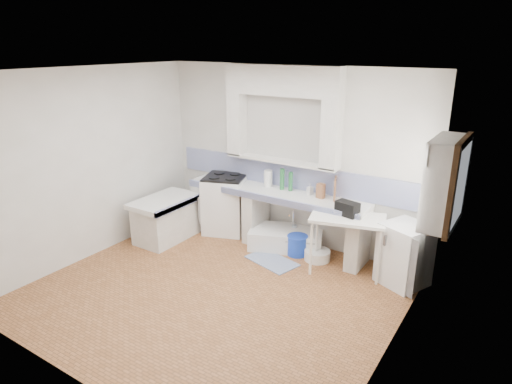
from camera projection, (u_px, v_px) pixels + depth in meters
The scene contains 36 objects.
floor at pixel (215, 292), 5.84m from camera, with size 4.50×4.50×0.00m, color #9D6238.
ceiling at pixel (207, 71), 4.95m from camera, with size 4.50×4.50×0.00m, color silver.
wall_back at pixel (290, 157), 6.99m from camera, with size 4.50×4.50×0.00m, color silver.
wall_front at pixel (66, 253), 3.80m from camera, with size 4.50×4.50×0.00m, color silver.
wall_left at pixel (91, 165), 6.55m from camera, with size 4.50×4.50×0.00m, color silver.
wall_right at pixel (397, 231), 4.24m from camera, with size 4.50×4.50×0.00m, color silver.
alcove_mass at pixel (282, 80), 6.56m from camera, with size 1.90×0.25×0.45m, color silver.
window_frame at pixel (445, 182), 5.04m from camera, with size 0.35×0.86×1.06m, color #3A2412.
lace_valance at pixel (436, 148), 4.99m from camera, with size 0.01×0.84×0.24m, color white.
counter_slab at pixel (275, 193), 6.97m from camera, with size 3.00×0.60×0.08m, color white.
counter_lip at pixel (265, 198), 6.75m from camera, with size 3.00×0.04×0.10m, color navy.
counter_pier_left at pixel (206, 204), 7.83m from camera, with size 0.20×0.55×0.82m, color silver.
counter_pier_mid at pixel (256, 216), 7.29m from camera, with size 0.20×0.55×0.82m, color silver.
counter_pier_right at pixel (358, 240), 6.39m from camera, with size 0.20×0.55×0.82m, color silver.
peninsula_top at pixel (165, 201), 7.22m from camera, with size 0.70×1.10×0.08m, color white.
peninsula_base at pixel (166, 221), 7.33m from camera, with size 0.60×1.00×0.62m, color silver.
peninsula_lip at pixel (180, 205), 7.05m from camera, with size 0.04×1.10×0.10m, color navy.
backsplash at pixel (290, 175), 7.07m from camera, with size 4.27×0.03×0.40m, color navy.
stove at pixel (225, 205), 7.59m from camera, with size 0.68×0.65×0.96m, color white.
sink at pixel (286, 239), 7.08m from camera, with size 1.14×0.61×0.27m, color white.
side_table at pixel (346, 245), 6.23m from camera, with size 1.01×0.56×0.04m, color white.
fridge at pixel (405, 255), 5.93m from camera, with size 0.55×0.55×0.85m, color white.
bucket_red at pixel (268, 234), 7.25m from camera, with size 0.30×0.30×0.28m, color red.
bucket_orange at pixel (283, 240), 7.02m from camera, with size 0.31×0.31×0.29m, color #D13F03.
bucket_blue at pixel (297, 245), 6.83m from camera, with size 0.32×0.32×0.30m, color blue.
basin_white at pixel (317, 255), 6.68m from camera, with size 0.39×0.39×0.15m, color white.
water_bottle_a at pixel (286, 234), 7.25m from camera, with size 0.08×0.08×0.29m, color silver.
water_bottle_b at pixel (294, 235), 7.16m from camera, with size 0.09×0.09×0.33m, color silver.
black_bag at pixel (347, 209), 6.11m from camera, with size 0.31×0.18×0.20m, color black.
green_bottle_a at pixel (282, 179), 6.98m from camera, with size 0.07×0.07×0.34m, color #226632.
green_bottle_b at pixel (291, 181), 6.93m from camera, with size 0.07×0.07×0.30m, color #226632.
knife_block at pixel (321, 191), 6.61m from camera, with size 0.11×0.09×0.22m, color #905C39.
cutting_board at pixel (335, 189), 6.54m from camera, with size 0.02×0.24×0.33m, color #905C39.
paper_towel at pixel (268, 178), 7.14m from camera, with size 0.13×0.13×0.27m, color white.
soap_bottle at pixel (310, 189), 6.78m from camera, with size 0.08×0.08×0.18m, color white.
rug at pixel (272, 261), 6.65m from camera, with size 0.77×0.44×0.01m, color #39548A.
Camera 1 is at (3.23, -4.01, 3.11)m, focal length 31.24 mm.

